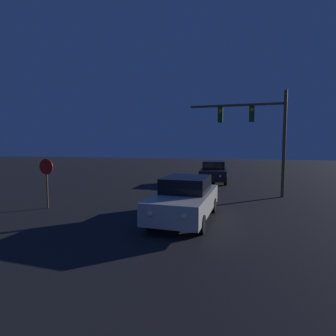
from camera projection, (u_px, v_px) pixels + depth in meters
name	position (u px, v px, depth m)	size (l,w,h in m)	color
car_near	(185.00, 198.00, 10.20)	(2.08, 4.81, 1.66)	beige
car_far	(214.00, 172.00, 20.73)	(2.27, 4.87, 1.66)	black
traffic_signal_mast	(258.00, 126.00, 14.82)	(5.36, 0.30, 5.92)	brown
stop_sign	(47.00, 174.00, 11.99)	(0.72, 0.07, 2.29)	brown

